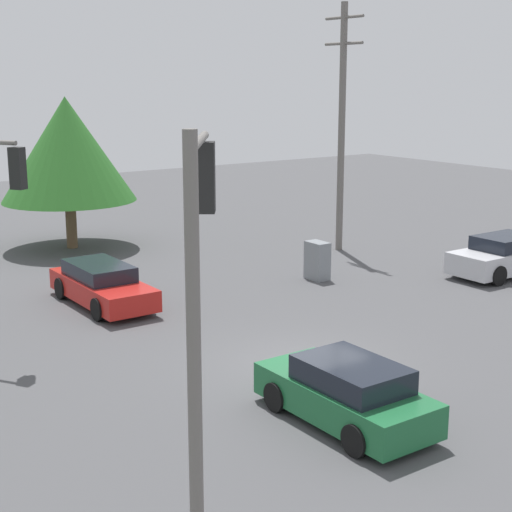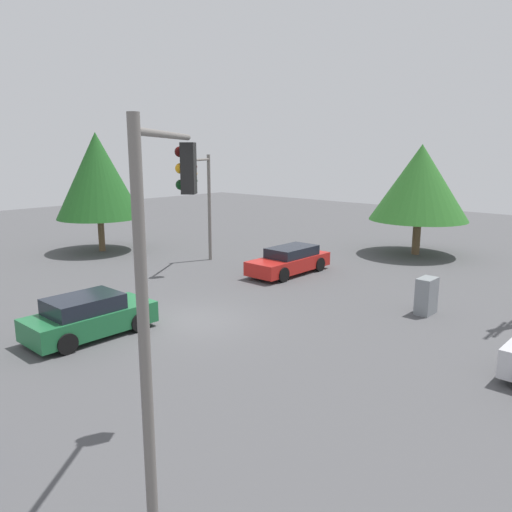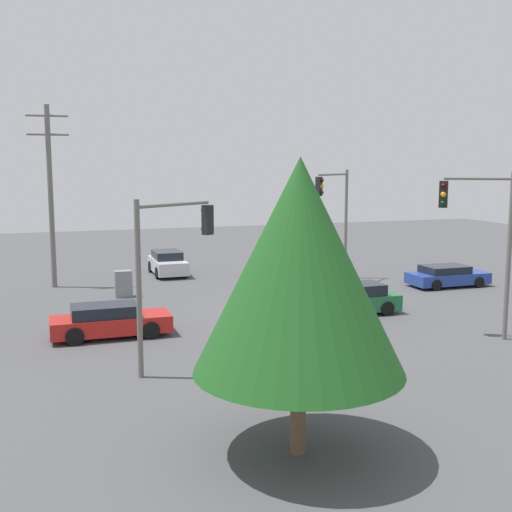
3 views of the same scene
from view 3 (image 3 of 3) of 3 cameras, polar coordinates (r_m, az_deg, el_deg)
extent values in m
plane|color=#4C4C4F|center=(30.01, 1.97, -5.00)|extent=(80.00, 80.00, 0.00)
cube|color=red|center=(26.35, -12.76, -5.91)|extent=(4.69, 1.72, 0.66)
cube|color=black|center=(26.20, -13.31, -4.74)|extent=(2.58, 1.52, 0.47)
cylinder|color=black|center=(27.36, -9.89, -5.68)|extent=(0.70, 0.22, 0.70)
cylinder|color=black|center=(25.79, -9.32, -6.52)|extent=(0.70, 0.22, 0.70)
cylinder|color=black|center=(27.09, -16.00, -6.02)|extent=(0.70, 0.22, 0.70)
cylinder|color=black|center=(25.51, -15.82, -6.90)|extent=(0.70, 0.22, 0.70)
cube|color=silver|center=(40.17, -7.84, -0.83)|extent=(1.83, 4.13, 0.78)
cube|color=black|center=(40.28, -7.91, 0.11)|extent=(1.61, 2.27, 0.49)
cylinder|color=black|center=(39.14, -6.23, -1.38)|extent=(0.22, 0.72, 0.72)
cylinder|color=black|center=(38.81, -8.73, -1.51)|extent=(0.22, 0.72, 0.72)
cylinder|color=black|center=(41.61, -6.99, -0.82)|extent=(0.22, 0.72, 0.72)
cylinder|color=black|center=(41.31, -9.35, -0.93)|extent=(0.22, 0.72, 0.72)
cube|color=#1E6638|center=(29.91, 8.65, -4.09)|extent=(4.13, 1.75, 0.71)
cube|color=black|center=(29.88, 9.03, -2.92)|extent=(2.27, 1.54, 0.51)
cylinder|color=black|center=(28.67, 7.12, -5.02)|extent=(0.65, 0.22, 0.65)
cylinder|color=black|center=(30.13, 5.74, -4.34)|extent=(0.65, 0.22, 0.65)
cylinder|color=black|center=(29.85, 11.57, -4.60)|extent=(0.65, 0.22, 0.65)
cylinder|color=black|center=(31.26, 10.03, -3.97)|extent=(0.65, 0.22, 0.65)
cube|color=#233D93|center=(37.73, 16.67, -1.87)|extent=(4.46, 1.95, 0.61)
cube|color=black|center=(37.52, 16.43, -1.13)|extent=(2.46, 1.71, 0.41)
cylinder|color=black|center=(39.30, 17.54, -1.76)|extent=(0.61, 0.22, 0.61)
cylinder|color=black|center=(37.85, 19.18, -2.21)|extent=(0.61, 0.22, 0.61)
cylinder|color=black|center=(37.74, 14.14, -2.03)|extent=(0.61, 0.22, 0.61)
cylinder|color=black|center=(36.23, 15.71, -2.51)|extent=(0.61, 0.22, 0.61)
cylinder|color=slate|center=(20.75, -10.38, -2.99)|extent=(0.18, 0.18, 5.77)
cylinder|color=slate|center=(21.52, -7.29, 4.56)|extent=(2.80, 1.89, 0.12)
cube|color=black|center=(22.74, -4.32, 3.22)|extent=(0.44, 0.42, 1.05)
sphere|color=#360503|center=(22.83, -4.65, 4.08)|extent=(0.22, 0.22, 0.22)
sphere|color=orange|center=(22.85, -4.64, 3.24)|extent=(0.22, 0.22, 0.22)
sphere|color=black|center=(22.89, -4.63, 2.40)|extent=(0.22, 0.22, 0.22)
cylinder|color=slate|center=(38.73, 7.99, 2.80)|extent=(0.18, 0.18, 6.49)
cylinder|color=slate|center=(37.00, 6.91, 7.21)|extent=(2.83, 2.23, 0.12)
cube|color=black|center=(35.47, 5.62, 6.18)|extent=(0.44, 0.43, 1.05)
sphere|color=#360503|center=(35.37, 5.87, 6.71)|extent=(0.22, 0.22, 0.22)
sphere|color=orange|center=(35.38, 5.87, 6.17)|extent=(0.22, 0.22, 0.22)
sphere|color=black|center=(35.40, 5.86, 5.62)|extent=(0.22, 0.22, 0.22)
cylinder|color=slate|center=(26.69, 21.55, -0.10)|extent=(0.18, 0.18, 6.54)
cylinder|color=slate|center=(26.37, 19.15, 6.52)|extent=(2.13, 1.57, 0.12)
cube|color=black|center=(26.37, 16.32, 5.29)|extent=(0.44, 0.43, 1.05)
sphere|color=#360503|center=(26.19, 16.35, 6.00)|extent=(0.22, 0.22, 0.22)
sphere|color=orange|center=(26.20, 16.32, 5.27)|extent=(0.22, 0.22, 0.22)
sphere|color=black|center=(26.22, 16.29, 4.54)|extent=(0.22, 0.22, 0.22)
cylinder|color=slate|center=(37.11, -17.79, 4.98)|extent=(0.28, 0.28, 10.02)
cylinder|color=slate|center=(37.15, -18.09, 11.78)|extent=(2.20, 0.12, 0.12)
cylinder|color=slate|center=(37.09, -18.02, 10.24)|extent=(2.20, 0.12, 0.12)
cube|color=gray|center=(33.91, -11.71, -2.44)|extent=(0.88, 0.55, 1.38)
cylinder|color=brown|center=(15.72, 3.75, -13.69)|extent=(0.37, 0.37, 2.03)
cone|color=#1E561E|center=(14.77, 3.88, -0.92)|extent=(4.99, 4.99, 5.01)
camera|label=1|loc=(29.40, 39.77, 6.83)|focal=55.00mm
camera|label=2|loc=(45.68, 9.30, 7.02)|focal=35.00mm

